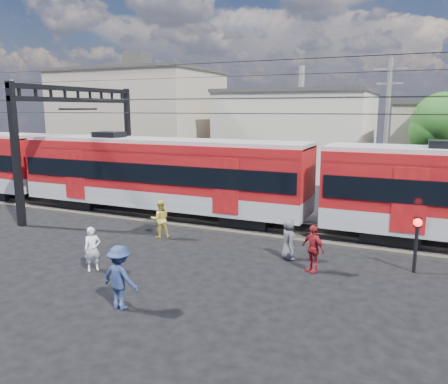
% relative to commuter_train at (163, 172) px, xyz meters
% --- Properties ---
extents(ground, '(120.00, 120.00, 0.00)m').
position_rel_commuter_train_xyz_m(ground, '(4.54, -8.00, -2.40)').
color(ground, black).
rests_on(ground, ground).
extents(track_bed, '(70.00, 3.40, 0.12)m').
position_rel_commuter_train_xyz_m(track_bed, '(4.54, 0.00, -2.34)').
color(track_bed, '#2D2823').
rests_on(track_bed, ground).
extents(rail_near, '(70.00, 0.12, 0.12)m').
position_rel_commuter_train_xyz_m(rail_near, '(4.54, -0.75, -2.22)').
color(rail_near, '#59544C').
rests_on(rail_near, track_bed).
extents(rail_far, '(70.00, 0.12, 0.12)m').
position_rel_commuter_train_xyz_m(rail_far, '(4.54, 0.75, -2.22)').
color(rail_far, '#59544C').
rests_on(rail_far, track_bed).
extents(commuter_train, '(50.30, 3.08, 4.17)m').
position_rel_commuter_train_xyz_m(commuter_train, '(0.00, 0.00, 0.00)').
color(commuter_train, black).
rests_on(commuter_train, ground).
extents(catenary, '(70.00, 9.30, 7.52)m').
position_rel_commuter_train_xyz_m(catenary, '(-4.11, -0.00, 2.73)').
color(catenary, black).
rests_on(catenary, ground).
extents(building_west, '(14.28, 10.20, 9.30)m').
position_rel_commuter_train_xyz_m(building_west, '(-12.46, 16.00, 2.25)').
color(building_west, tan).
rests_on(building_west, ground).
extents(building_midwest, '(12.24, 12.24, 7.30)m').
position_rel_commuter_train_xyz_m(building_midwest, '(2.54, 19.00, 1.25)').
color(building_midwest, beige).
rests_on(building_midwest, ground).
extents(utility_pole_mid, '(1.80, 0.24, 8.50)m').
position_rel_commuter_train_xyz_m(utility_pole_mid, '(10.54, 7.00, 2.13)').
color(utility_pole_mid, slate).
rests_on(utility_pole_mid, ground).
extents(utility_pole_west, '(1.80, 0.24, 8.00)m').
position_rel_commuter_train_xyz_m(utility_pole_west, '(-17.46, 6.00, 1.88)').
color(utility_pole_west, slate).
rests_on(utility_pole_west, ground).
extents(tree_near, '(3.82, 3.64, 6.72)m').
position_rel_commuter_train_xyz_m(tree_near, '(13.72, 10.09, 2.26)').
color(tree_near, '#382619').
rests_on(tree_near, ground).
extents(pedestrian_a, '(0.66, 0.69, 1.59)m').
position_rel_commuter_train_xyz_m(pedestrian_a, '(1.88, -7.89, -1.61)').
color(pedestrian_a, silver).
rests_on(pedestrian_a, ground).
extents(pedestrian_b, '(1.06, 1.03, 1.72)m').
position_rel_commuter_train_xyz_m(pedestrian_b, '(1.93, -3.44, -1.54)').
color(pedestrian_b, gold).
rests_on(pedestrian_b, ground).
extents(pedestrian_c, '(1.30, 0.84, 1.89)m').
position_rel_commuter_train_xyz_m(pedestrian_c, '(4.67, -9.99, -1.45)').
color(pedestrian_c, navy).
rests_on(pedestrian_c, ground).
extents(pedestrian_d, '(1.07, 0.90, 1.72)m').
position_rel_commuter_train_xyz_m(pedestrian_d, '(9.11, -4.83, -1.54)').
color(pedestrian_d, maroon).
rests_on(pedestrian_d, ground).
extents(pedestrian_e, '(0.84, 0.92, 1.58)m').
position_rel_commuter_train_xyz_m(pedestrian_e, '(7.95, -3.86, -1.61)').
color(pedestrian_e, '#4E4E53').
rests_on(pedestrian_e, ground).
extents(crossing_signal, '(0.29, 0.29, 2.02)m').
position_rel_commuter_train_xyz_m(crossing_signal, '(12.45, -3.45, -1.00)').
color(crossing_signal, black).
rests_on(crossing_signal, ground).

